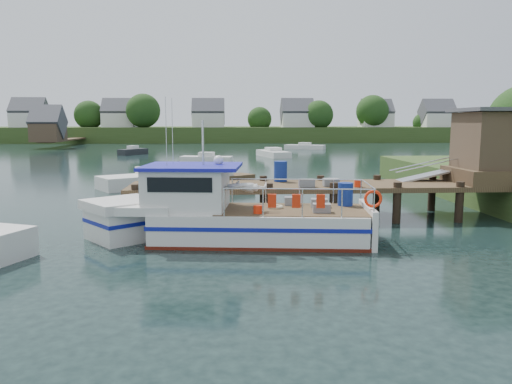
{
  "coord_description": "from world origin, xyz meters",
  "views": [
    {
      "loc": [
        -2.22,
        -19.99,
        3.91
      ],
      "look_at": [
        -1.0,
        -1.5,
        1.3
      ],
      "focal_mm": 35.0,
      "sensor_mm": 36.0,
      "label": 1
    }
  ],
  "objects": [
    {
      "name": "moored_rowboat",
      "position": [
        -2.37,
        9.35,
        0.45
      ],
      "size": [
        4.19,
        3.58,
        1.21
      ],
      "rotation": [
        0.0,
        0.0,
        0.11
      ],
      "color": "#4D3A24",
      "rests_on": "ground"
    },
    {
      "name": "moored_far",
      "position": [
        9.57,
        51.59,
        0.36
      ],
      "size": [
        6.0,
        4.04,
        0.97
      ],
      "rotation": [
        0.0,
        0.0,
        -0.15
      ],
      "color": "silver",
      "rests_on": "ground"
    },
    {
      "name": "ground_plane",
      "position": [
        0.0,
        0.0,
        0.0
      ],
      "size": [
        160.0,
        160.0,
        0.0
      ],
      "primitive_type": "plane",
      "color": "black"
    },
    {
      "name": "moored_b",
      "position": [
        -3.8,
        27.4,
        0.4
      ],
      "size": [
        5.09,
        2.66,
        1.07
      ],
      "rotation": [
        0.0,
        0.0,
        0.39
      ],
      "color": "silver",
      "rests_on": "ground"
    },
    {
      "name": "moored_c",
      "position": [
        19.83,
        23.39,
        0.39
      ],
      "size": [
        6.84,
        2.96,
        1.05
      ],
      "rotation": [
        0.0,
        0.0,
        -0.28
      ],
      "color": "silver",
      "rests_on": "ground"
    },
    {
      "name": "far_shore",
      "position": [
        0.01,
        82.37,
        2.1
      ],
      "size": [
        140.0,
        42.55,
        9.22
      ],
      "color": "#344C1F",
      "rests_on": "ground"
    },
    {
      "name": "moored_a",
      "position": [
        -6.38,
        10.43,
        0.45
      ],
      "size": [
        6.8,
        5.5,
        1.22
      ],
      "rotation": [
        0.0,
        0.0,
        0.22
      ],
      "color": "silver",
      "rests_on": "ground"
    },
    {
      "name": "moored_d",
      "position": [
        3.43,
        36.15,
        0.39
      ],
      "size": [
        3.52,
        6.53,
        1.05
      ],
      "rotation": [
        0.0,
        0.0,
        -0.28
      ],
      "color": "silver",
      "rests_on": "ground"
    },
    {
      "name": "lobster_boat",
      "position": [
        -2.21,
        -3.75,
        0.85
      ],
      "size": [
        9.8,
        3.8,
        4.71
      ],
      "rotation": [
        0.0,
        0.0,
        -0.12
      ],
      "color": "silver",
      "rests_on": "ground"
    },
    {
      "name": "dock",
      "position": [
        6.51,
        0.01,
        2.24
      ],
      "size": [
        16.6,
        3.0,
        4.78
      ],
      "color": "#4D3A24",
      "rests_on": "ground"
    },
    {
      "name": "moored_e",
      "position": [
        -13.07,
        40.98,
        0.4
      ],
      "size": [
        3.26,
        4.02,
        1.08
      ],
      "rotation": [
        0.0,
        0.0,
        -0.4
      ],
      "color": "black",
      "rests_on": "ground"
    }
  ]
}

